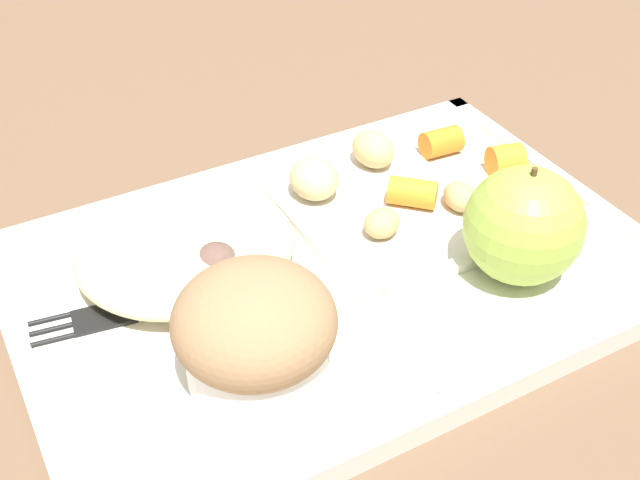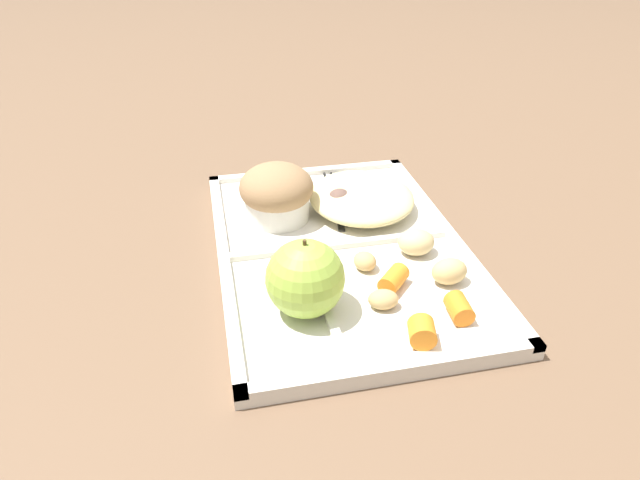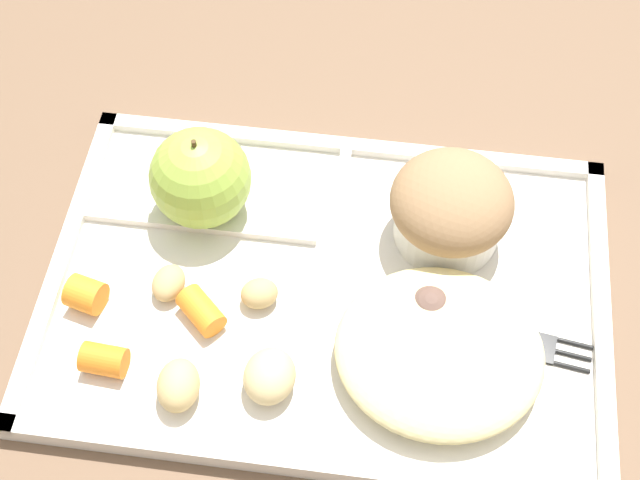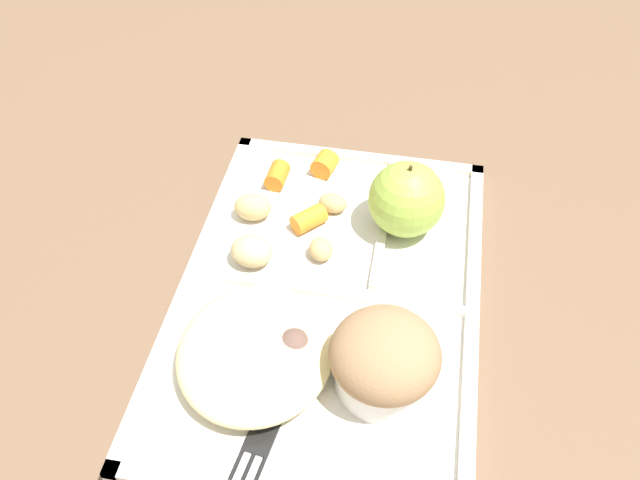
# 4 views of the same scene
# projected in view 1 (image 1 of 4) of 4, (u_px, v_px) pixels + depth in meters

# --- Properties ---
(ground) EXTENTS (6.00, 6.00, 0.00)m
(ground) POSITION_uv_depth(u_px,v_px,m) (334.00, 280.00, 0.51)
(ground) COLOR brown
(lunch_tray) EXTENTS (0.39, 0.27, 0.02)m
(lunch_tray) POSITION_uv_depth(u_px,v_px,m) (335.00, 273.00, 0.51)
(lunch_tray) COLOR silver
(lunch_tray) RESTS_ON ground
(green_apple) EXTENTS (0.07, 0.07, 0.08)m
(green_apple) POSITION_uv_depth(u_px,v_px,m) (524.00, 226.00, 0.48)
(green_apple) COLOR #93B742
(green_apple) RESTS_ON lunch_tray
(bran_muffin) EXTENTS (0.09, 0.09, 0.07)m
(bran_muffin) POSITION_uv_depth(u_px,v_px,m) (255.00, 332.00, 0.42)
(bran_muffin) COLOR silver
(bran_muffin) RESTS_ON lunch_tray
(carrot_slice_small) EXTENTS (0.03, 0.02, 0.02)m
(carrot_slice_small) POSITION_uv_depth(u_px,v_px,m) (441.00, 142.00, 0.61)
(carrot_slice_small) COLOR orange
(carrot_slice_small) RESTS_ON lunch_tray
(carrot_slice_diagonal) EXTENTS (0.03, 0.03, 0.02)m
(carrot_slice_diagonal) POSITION_uv_depth(u_px,v_px,m) (506.00, 160.00, 0.58)
(carrot_slice_diagonal) COLOR orange
(carrot_slice_diagonal) RESTS_ON lunch_tray
(carrot_slice_edge) EXTENTS (0.04, 0.04, 0.02)m
(carrot_slice_edge) POSITION_uv_depth(u_px,v_px,m) (412.00, 193.00, 0.56)
(carrot_slice_edge) COLOR orange
(carrot_slice_edge) RESTS_ON lunch_tray
(potato_chunk_wedge) EXTENTS (0.03, 0.04, 0.03)m
(potato_chunk_wedge) POSITION_uv_depth(u_px,v_px,m) (373.00, 149.00, 0.59)
(potato_chunk_wedge) COLOR tan
(potato_chunk_wedge) RESTS_ON lunch_tray
(potato_chunk_small) EXTENTS (0.03, 0.03, 0.02)m
(potato_chunk_small) POSITION_uv_depth(u_px,v_px,m) (382.00, 223.00, 0.53)
(potato_chunk_small) COLOR tan
(potato_chunk_small) RESTS_ON lunch_tray
(potato_chunk_corner) EXTENTS (0.04, 0.04, 0.03)m
(potato_chunk_corner) POSITION_uv_depth(u_px,v_px,m) (314.00, 178.00, 0.56)
(potato_chunk_corner) COLOR tan
(potato_chunk_corner) RESTS_ON lunch_tray
(potato_chunk_browned) EXTENTS (0.03, 0.03, 0.02)m
(potato_chunk_browned) POSITION_uv_depth(u_px,v_px,m) (461.00, 197.00, 0.55)
(potato_chunk_browned) COLOR tan
(potato_chunk_browned) RESTS_ON lunch_tray
(egg_noodle_pile) EXTENTS (0.14, 0.13, 0.03)m
(egg_noodle_pile) POSITION_uv_depth(u_px,v_px,m) (186.00, 247.00, 0.50)
(egg_noodle_pile) COLOR beige
(egg_noodle_pile) RESTS_ON lunch_tray
(meatball_side) EXTENTS (0.03, 0.03, 0.03)m
(meatball_side) POSITION_uv_depth(u_px,v_px,m) (217.00, 269.00, 0.48)
(meatball_side) COLOR brown
(meatball_side) RESTS_ON lunch_tray
(meatball_front) EXTENTS (0.03, 0.03, 0.03)m
(meatball_front) POSITION_uv_depth(u_px,v_px,m) (224.00, 248.00, 0.50)
(meatball_front) COLOR #755B4C
(meatball_front) RESTS_ON lunch_tray
(meatball_center) EXTENTS (0.03, 0.03, 0.03)m
(meatball_center) POSITION_uv_depth(u_px,v_px,m) (184.00, 250.00, 0.50)
(meatball_center) COLOR #755B4C
(meatball_center) RESTS_ON lunch_tray
(plastic_fork) EXTENTS (0.15, 0.04, 0.00)m
(plastic_fork) POSITION_uv_depth(u_px,v_px,m) (139.00, 308.00, 0.48)
(plastic_fork) COLOR black
(plastic_fork) RESTS_ON lunch_tray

